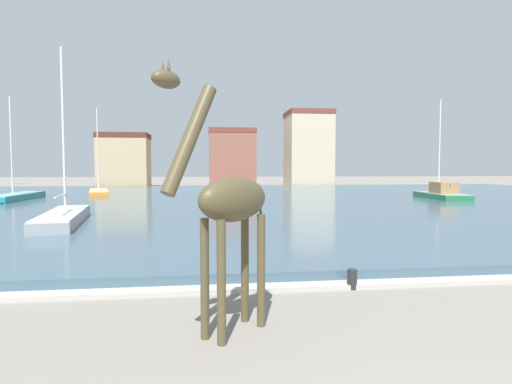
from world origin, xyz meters
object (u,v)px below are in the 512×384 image
Objects in this scene: sailboat_orange at (99,193)px; sailboat_grey at (66,219)px; sailboat_teal at (12,199)px; giraffe_statue at (229,205)px; mooring_bollard at (352,279)px; sailboat_green at (438,195)px.

sailboat_grey is (4.27, -23.05, 0.04)m from sailboat_orange.
sailboat_grey is at bearing -57.76° from sailboat_teal.
sailboat_grey is (-7.48, 14.27, -1.89)m from giraffe_statue.
mooring_bollard is (3.22, 2.42, -2.12)m from giraffe_statue.
sailboat_green is 1.00× the size of sailboat_grey.
sailboat_grey is at bearing 117.65° from giraffe_statue.
sailboat_grey is at bearing -155.63° from sailboat_green.
giraffe_statue is 0.49× the size of sailboat_orange.
sailboat_teal is (-36.72, 1.61, -0.14)m from sailboat_green.
sailboat_teal reaches higher than giraffe_statue.
sailboat_orange is (-11.75, 37.32, -1.94)m from giraffe_statue.
sailboat_teal is at bearing 119.99° from giraffe_statue.
sailboat_green is 18.37× the size of mooring_bollard.
sailboat_green is 29.81m from mooring_bollard.
giraffe_statue is at bearing -143.07° from mooring_bollard.
sailboat_green is 0.95× the size of sailboat_teal.
sailboat_grey is 0.95× the size of sailboat_teal.
mooring_bollard is at bearing -52.97° from sailboat_teal.
giraffe_statue is at bearing -62.35° from sailboat_grey.
sailboat_grey reaches higher than giraffe_statue.
giraffe_statue is 0.51× the size of sailboat_green.
sailboat_orange is 33.71m from sailboat_green.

